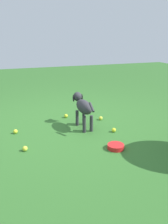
{
  "coord_description": "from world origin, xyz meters",
  "views": [
    {
      "loc": [
        3.42,
        -0.9,
        1.43
      ],
      "look_at": [
        0.21,
        0.21,
        0.27
      ],
      "focal_mm": 36.84,
      "sensor_mm": 36.0,
      "label": 1
    }
  ],
  "objects_px": {
    "tennis_ball_3": "(25,149)",
    "tennis_ball_4": "(114,130)",
    "tennis_ball_0": "(66,116)",
    "water_bowl": "(116,147)",
    "dog": "(83,106)",
    "tennis_ball_1": "(15,131)",
    "tennis_ball_2": "(101,118)"
  },
  "relations": [
    {
      "from": "dog",
      "to": "tennis_ball_2",
      "type": "bearing_deg",
      "value": -65.59
    },
    {
      "from": "tennis_ball_0",
      "to": "water_bowl",
      "type": "distance_m",
      "value": 1.39
    },
    {
      "from": "tennis_ball_0",
      "to": "tennis_ball_4",
      "type": "xyz_separation_m",
      "value": [
        0.86,
        0.53,
        0.0
      ]
    },
    {
      "from": "water_bowl",
      "to": "dog",
      "type": "bearing_deg",
      "value": -168.74
    },
    {
      "from": "water_bowl",
      "to": "tennis_ball_0",
      "type": "bearing_deg",
      "value": -167.1
    },
    {
      "from": "tennis_ball_1",
      "to": "tennis_ball_3",
      "type": "xyz_separation_m",
      "value": [
        0.61,
        0.08,
        0.0
      ]
    },
    {
      "from": "dog",
      "to": "tennis_ball_4",
      "type": "height_order",
      "value": "dog"
    },
    {
      "from": "tennis_ball_2",
      "to": "water_bowl",
      "type": "xyz_separation_m",
      "value": [
        1.04,
        -0.23,
        -0.0
      ]
    },
    {
      "from": "dog",
      "to": "water_bowl",
      "type": "bearing_deg",
      "value": -171.61
    },
    {
      "from": "tennis_ball_3",
      "to": "water_bowl",
      "type": "height_order",
      "value": "tennis_ball_3"
    },
    {
      "from": "tennis_ball_1",
      "to": "water_bowl",
      "type": "height_order",
      "value": "tennis_ball_1"
    },
    {
      "from": "tennis_ball_1",
      "to": "dog",
      "type": "bearing_deg",
      "value": 84.72
    },
    {
      "from": "tennis_ball_4",
      "to": "water_bowl",
      "type": "distance_m",
      "value": 0.54
    },
    {
      "from": "tennis_ball_0",
      "to": "tennis_ball_2",
      "type": "xyz_separation_m",
      "value": [
        0.31,
        0.54,
        0.0
      ]
    },
    {
      "from": "tennis_ball_2",
      "to": "dog",
      "type": "bearing_deg",
      "value": -62.72
    },
    {
      "from": "tennis_ball_2",
      "to": "tennis_ball_4",
      "type": "relative_size",
      "value": 1.0
    },
    {
      "from": "tennis_ball_2",
      "to": "water_bowl",
      "type": "distance_m",
      "value": 1.07
    },
    {
      "from": "tennis_ball_1",
      "to": "tennis_ball_4",
      "type": "height_order",
      "value": "same"
    },
    {
      "from": "tennis_ball_3",
      "to": "tennis_ball_4",
      "type": "distance_m",
      "value": 1.36
    },
    {
      "from": "tennis_ball_1",
      "to": "tennis_ball_3",
      "type": "relative_size",
      "value": 1.0
    },
    {
      "from": "dog",
      "to": "water_bowl",
      "type": "distance_m",
      "value": 0.91
    },
    {
      "from": "tennis_ball_2",
      "to": "tennis_ball_3",
      "type": "distance_m",
      "value": 1.54
    },
    {
      "from": "tennis_ball_4",
      "to": "tennis_ball_1",
      "type": "bearing_deg",
      "value": -107.13
    },
    {
      "from": "dog",
      "to": "tennis_ball_2",
      "type": "height_order",
      "value": "dog"
    },
    {
      "from": "dog",
      "to": "tennis_ball_0",
      "type": "xyz_separation_m",
      "value": [
        -0.52,
        -0.14,
        -0.32
      ]
    },
    {
      "from": "dog",
      "to": "tennis_ball_0",
      "type": "bearing_deg",
      "value": 12.63
    },
    {
      "from": "tennis_ball_0",
      "to": "tennis_ball_1",
      "type": "distance_m",
      "value": 1.0
    },
    {
      "from": "tennis_ball_3",
      "to": "tennis_ball_4",
      "type": "relative_size",
      "value": 1.0
    },
    {
      "from": "tennis_ball_1",
      "to": "tennis_ball_2",
      "type": "height_order",
      "value": "same"
    },
    {
      "from": "dog",
      "to": "tennis_ball_1",
      "type": "height_order",
      "value": "dog"
    },
    {
      "from": "tennis_ball_3",
      "to": "dog",
      "type": "bearing_deg",
      "value": 117.8
    },
    {
      "from": "dog",
      "to": "tennis_ball_3",
      "type": "distance_m",
      "value": 1.14
    }
  ]
}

